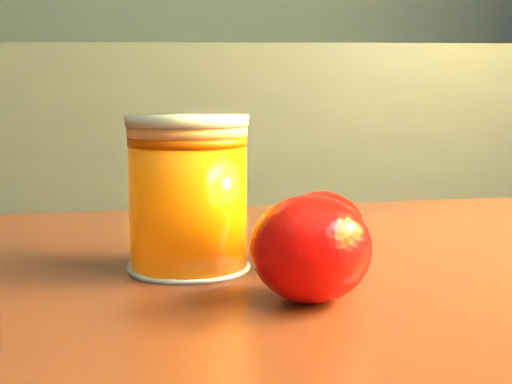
{
  "coord_description": "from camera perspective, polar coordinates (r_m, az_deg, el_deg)",
  "views": [
    {
      "loc": [
        0.85,
        -0.22,
        0.82
      ],
      "look_at": [
        0.87,
        0.31,
        0.74
      ],
      "focal_mm": 50.0,
      "sensor_mm": 36.0,
      "label": 1
    }
  ],
  "objects": [
    {
      "name": "juice_glass",
      "position": [
        0.53,
        -5.45,
        -0.16
      ],
      "size": [
        0.09,
        0.09,
        0.11
      ],
      "rotation": [
        0.0,
        0.0,
        0.25
      ],
      "color": "#FF6A05",
      "rests_on": "table"
    },
    {
      "name": "orange_front",
      "position": [
        0.45,
        4.41,
        -4.53
      ],
      "size": [
        0.1,
        0.1,
        0.07
      ],
      "primitive_type": "ellipsoid",
      "rotation": [
        0.0,
        0.0,
        -0.42
      ],
      "color": "#FF0D05",
      "rests_on": "table"
    },
    {
      "name": "orange_back",
      "position": [
        0.54,
        5.28,
        -2.97
      ],
      "size": [
        0.08,
        0.08,
        0.06
      ],
      "primitive_type": "ellipsoid",
      "rotation": [
        0.0,
        0.0,
        -0.33
      ],
      "color": "#FF0D05",
      "rests_on": "table"
    }
  ]
}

